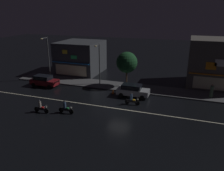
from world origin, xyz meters
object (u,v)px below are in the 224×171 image
Objects in this scene: pedestrian_on_sidewalk at (212,91)px; parked_car_near_kerb at (133,90)px; motorcycle_trailing_far at (41,107)px; motorcycle_lead at (132,100)px; streetlamp_mid at (99,61)px; motorcycle_following at (66,108)px; streetlamp_west at (48,55)px; parked_car_trailing at (44,81)px; traffic_cone at (113,91)px.

parked_car_near_kerb is (-10.00, -2.68, -0.10)m from pedestrian_on_sidewalk.
motorcycle_trailing_far is at bearing 147.96° from pedestrian_on_sidewalk.
streetlamp_mid is at bearing 138.29° from motorcycle_lead.
pedestrian_on_sidewalk is at bearing -139.80° from motorcycle_following.
parked_car_near_kerb is at bearing -10.57° from streetlamp_west.
streetlamp_west is 15.62m from parked_car_near_kerb.
parked_car_trailing is 14.73m from motorcycle_lead.
traffic_cone is (-2.87, 0.21, -0.59)m from parked_car_near_kerb.
pedestrian_on_sidewalk is at bearing 28.99° from motorcycle_lead.
motorcycle_following is (0.24, -10.61, -3.25)m from streetlamp_mid.
parked_car_trailing is at bearing -179.06° from parked_car_near_kerb.
streetlamp_mid reaches higher than motorcycle_following.
motorcycle_lead is 10.80m from motorcycle_trailing_far.
motorcycle_lead is at bearing -40.29° from traffic_cone.
motorcycle_trailing_far is (5.26, -8.07, -0.24)m from parked_car_trailing.
motorcycle_trailing_far is at bearing -136.16° from parked_car_near_kerb.
streetlamp_west is 1.62× the size of parked_car_near_kerb.
streetlamp_mid is 3.29× the size of motorcycle_lead.
pedestrian_on_sidewalk is at bearing -154.43° from motorcycle_trailing_far.
motorcycle_trailing_far is (6.35, -11.10, -3.62)m from streetlamp_west.
parked_car_near_kerb is 2.26× the size of motorcycle_lead.
streetlamp_west is at bearing -65.17° from motorcycle_trailing_far.
streetlamp_mid is 1.45× the size of parked_car_trailing.
streetlamp_mid is 9.46m from motorcycle_lead.
motorcycle_following is (-5.88, -7.55, -0.24)m from parked_car_near_kerb.
parked_car_trailing is 9.64m from motorcycle_trailing_far.
traffic_cone is at bearing 2.27° from parked_car_trailing.
parked_car_near_kerb is 2.26× the size of motorcycle_trailing_far.
traffic_cone is (3.26, -2.85, -3.61)m from streetlamp_mid.
parked_car_near_kerb is (6.12, -3.06, -3.02)m from streetlamp_mid.
pedestrian_on_sidewalk reaches higher than parked_car_trailing.
motorcycle_trailing_far is (-18.64, -10.99, -0.34)m from pedestrian_on_sidewalk.
parked_car_trailing is at bearing -34.96° from motorcycle_following.
parked_car_trailing is at bearing 169.22° from motorcycle_lead.
motorcycle_lead is (6.73, -5.79, -3.25)m from streetlamp_mid.
streetlamp_west is 3.66× the size of motorcycle_trailing_far.
parked_car_near_kerb is at bearing 101.49° from motorcycle_lead.
streetlamp_mid reaches higher than motorcycle_lead.
streetlamp_mid is 1.45× the size of parked_car_near_kerb.
parked_car_near_kerb reaches higher than traffic_cone.
motorcycle_following is (-6.49, -4.81, 0.00)m from motorcycle_lead.
parked_car_trailing reaches higher than traffic_cone.
streetlamp_mid reaches higher than parked_car_trailing.
streetlamp_west is 14.25m from motorcycle_following.
motorcycle_lead is at bearing -19.53° from streetlamp_west.
motorcycle_lead is 1.00× the size of motorcycle_following.
pedestrian_on_sidewalk is 10.85m from motorcycle_lead.
pedestrian_on_sidewalk is 0.42× the size of parked_car_near_kerb.
traffic_cone is (3.01, 7.76, -0.36)m from motorcycle_following.
streetlamp_mid is 5.64m from traffic_cone.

